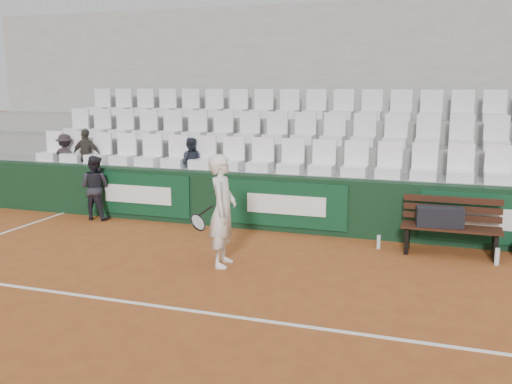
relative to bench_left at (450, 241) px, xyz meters
name	(u,v)px	position (x,y,z in m)	size (l,w,h in m)	color
ground	(213,314)	(-2.60, -3.38, -0.23)	(80.00, 80.00, 0.00)	#964C22
court_baseline	(213,314)	(-2.60, -3.38, -0.22)	(18.00, 0.06, 0.01)	white
back_barrier	(303,205)	(-2.53, 0.62, 0.28)	(18.00, 0.34, 1.00)	black
grandstand_tier_front	(308,198)	(-2.60, 1.25, 0.28)	(18.00, 0.95, 1.00)	gray
grandstand_tier_mid	(319,179)	(-2.60, 2.20, 0.50)	(18.00, 0.95, 1.45)	gray
grandstand_tier_back	(329,162)	(-2.60, 3.15, 0.72)	(18.00, 0.95, 1.90)	gray
grandstand_rear_wall	(335,104)	(-2.60, 3.77, 1.98)	(18.00, 0.30, 4.40)	#999996
seat_row_front	(306,157)	(-2.60, 1.07, 1.09)	(11.90, 0.44, 0.63)	white
seat_row_mid	(318,128)	(-2.60, 2.02, 1.54)	(11.90, 0.44, 0.63)	silver
seat_row_back	(328,104)	(-2.60, 2.97, 1.99)	(11.90, 0.44, 0.63)	silver
bench_left	(450,241)	(0.00, 0.00, 0.00)	(1.50, 0.56, 0.45)	#34190F
sports_bag_left	(440,217)	(-0.18, -0.02, 0.38)	(0.70, 0.30, 0.30)	black
water_bottle_near	(379,242)	(-1.10, -0.03, -0.11)	(0.06, 0.06, 0.22)	silver
water_bottle_far	(497,257)	(0.66, -0.33, -0.10)	(0.07, 0.07, 0.25)	silver
tennis_player	(223,211)	(-3.17, -1.64, 0.60)	(0.74, 0.66, 1.65)	white
ball_kid	(95,188)	(-6.65, 0.27, 0.41)	(0.62, 0.48, 1.27)	black
spectator_a	(64,137)	(-7.96, 1.12, 1.29)	(0.66, 0.38, 1.03)	black
spectator_b	(86,135)	(-7.41, 1.12, 1.35)	(0.67, 0.28, 1.15)	#312D27
spectator_c	(190,141)	(-4.98, 1.12, 1.30)	(0.51, 0.39, 1.04)	#1F232F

